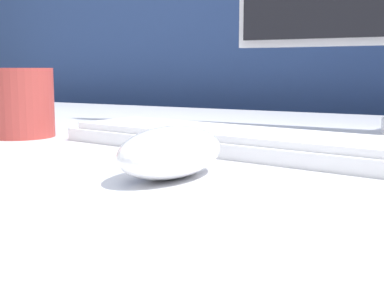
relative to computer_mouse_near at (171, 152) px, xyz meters
name	(u,v)px	position (x,y,z in m)	size (l,w,h in m)	color
partition_panel	(337,124)	(-0.07, 0.87, -0.06)	(5.00, 0.03, 1.38)	navy
computer_mouse_near	(171,152)	(0.00, 0.00, 0.00)	(0.07, 0.13, 0.04)	white
keyboard	(229,140)	(-0.02, 0.17, -0.01)	(0.44, 0.18, 0.02)	silver
mug	(20,103)	(-0.33, 0.14, 0.02)	(0.09, 0.09, 0.09)	#A33833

